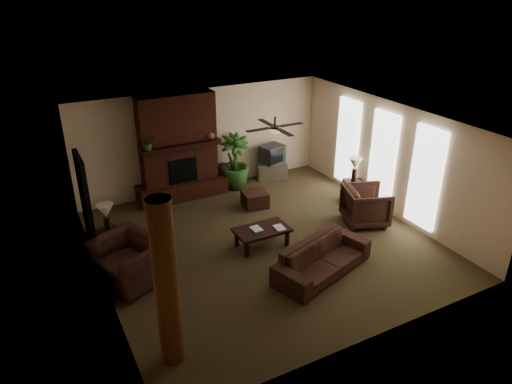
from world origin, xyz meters
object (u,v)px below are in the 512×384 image
floor_vase (223,174)px  sofa (323,253)px  side_table_right (353,191)px  lamp_right (355,165)px  ottoman (255,199)px  floor_plant (235,173)px  lamp_left (106,213)px  log_column (166,285)px  armchair_left (129,254)px  coffee_table (262,231)px  side_table_left (110,242)px  tv_stand (272,170)px  armchair_right (366,204)px

floor_vase → sofa: bearing=-88.9°
side_table_right → lamp_right: 0.73m
ottoman → lamp_right: (2.48, -0.90, 0.80)m
floor_plant → lamp_left: 4.37m
log_column → armchair_left: 2.54m
lamp_left → log_column: bearing=-86.8°
coffee_table → floor_plant: floor_plant is taller
floor_vase → side_table_left: bearing=-151.0°
sofa → side_table_right: size_ratio=4.07×
log_column → lamp_left: 3.56m
tv_stand → floor_vase: 1.60m
log_column → lamp_right: size_ratio=4.31×
armchair_right → ottoman: (-1.94, 2.05, -0.31)m
coffee_table → side_table_right: side_table_right is taller
sofa → floor_plant: bearing=68.9°
floor_plant → sofa: bearing=-92.9°
armchair_right → lamp_left: size_ratio=1.56×
armchair_right → lamp_left: bearing=96.1°
sofa → side_table_left: size_ratio=4.07×
armchair_right → ottoman: size_ratio=1.69×
coffee_table → lamp_left: lamp_left is taller
log_column → armchair_right: 6.01m
tv_stand → floor_plant: (-1.26, -0.08, 0.18)m
lamp_left → coffee_table: bearing=-21.8°
armchair_right → floor_plant: bearing=49.4°
ottoman → side_table_left: 3.86m
armchair_right → lamp_left: lamp_left is taller
log_column → lamp_right: (6.10, 3.24, -0.40)m
tv_stand → side_table_left: side_table_left is taller
ottoman → floor_vase: bearing=101.0°
sofa → coffee_table: sofa is taller
side_table_left → side_table_right: size_ratio=1.00×
sofa → side_table_left: 4.55m
side_table_left → side_table_right: same height
armchair_right → coffee_table: bearing=105.4°
sofa → lamp_right: 3.61m
armchair_left → armchair_right: (5.60, -0.32, -0.07)m
coffee_table → floor_plant: bearing=75.2°
coffee_table → lamp_left: size_ratio=1.85×
lamp_left → lamp_right: size_ratio=1.00×
sofa → tv_stand: (1.49, 4.69, -0.19)m
armchair_right → floor_plant: armchair_right is taller
coffee_table → floor_plant: size_ratio=0.78×
side_table_left → lamp_right: 6.35m
coffee_table → tv_stand: (2.09, 3.23, -0.12)m
floor_plant → side_table_right: floor_plant is taller
armchair_right → floor_plant: (-1.88, 3.38, -0.08)m
armchair_right → tv_stand: size_ratio=1.19×
armchair_right → side_table_left: size_ratio=1.84×
sofa → coffee_table: (-0.60, 1.46, -0.06)m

